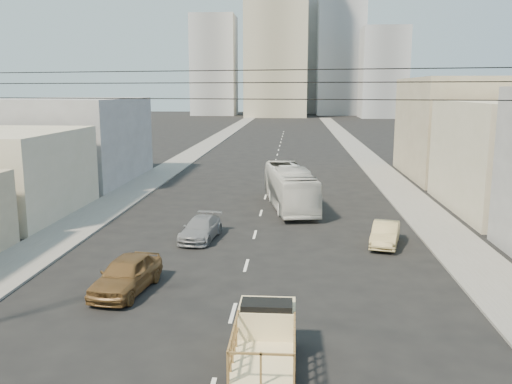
# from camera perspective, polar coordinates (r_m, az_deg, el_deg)

# --- Properties ---
(sidewalk_left) EXTENTS (3.50, 180.00, 0.12)m
(sidewalk_left) POSITION_cam_1_polar(r_m,az_deg,el_deg) (84.01, -5.63, 4.68)
(sidewalk_left) COLOR slate
(sidewalk_left) RESTS_ON ground
(sidewalk_right) EXTENTS (3.50, 180.00, 0.12)m
(sidewalk_right) POSITION_cam_1_polar(r_m,az_deg,el_deg) (83.34, 10.56, 4.50)
(sidewalk_right) COLOR slate
(sidewalk_right) RESTS_ON ground
(lane_dashes) EXTENTS (0.15, 104.00, 0.01)m
(lane_dashes) POSITION_cam_1_polar(r_m,az_deg,el_deg) (65.98, 1.99, 3.03)
(lane_dashes) COLOR silver
(lane_dashes) RESTS_ON ground
(flatbed_pickup) EXTENTS (1.95, 4.41, 1.90)m
(flatbed_pickup) POSITION_cam_1_polar(r_m,az_deg,el_deg) (17.86, 0.99, -14.95)
(flatbed_pickup) COLOR beige
(flatbed_pickup) RESTS_ON ground
(city_bus) EXTENTS (4.41, 11.44, 3.11)m
(city_bus) POSITION_cam_1_polar(r_m,az_deg,el_deg) (41.16, 3.59, 0.52)
(city_bus) COLOR silver
(city_bus) RESTS_ON ground
(sedan_brown) EXTENTS (2.51, 4.92, 1.60)m
(sedan_brown) POSITION_cam_1_polar(r_m,az_deg,el_deg) (24.86, -13.48, -8.42)
(sedan_brown) COLOR brown
(sedan_brown) RESTS_ON ground
(sedan_tan) EXTENTS (2.35, 4.29, 1.34)m
(sedan_tan) POSITION_cam_1_polar(r_m,az_deg,el_deg) (32.08, 13.45, -4.31)
(sedan_tan) COLOR tan
(sedan_tan) RESTS_ON ground
(sedan_grey) EXTENTS (2.32, 4.68, 1.31)m
(sedan_grey) POSITION_cam_1_polar(r_m,az_deg,el_deg) (32.61, -5.84, -3.85)
(sedan_grey) COLOR gray
(sedan_grey) RESTS_ON ground
(overhead_wires) EXTENTS (23.01, 5.02, 0.72)m
(overhead_wires) POSITION_cam_1_polar(r_m,az_deg,el_deg) (14.05, -5.80, 11.23)
(overhead_wires) COLOR black
(overhead_wires) RESTS_ON ground
(bldg_right_far) EXTENTS (12.00, 16.00, 10.00)m
(bldg_right_far) POSITION_cam_1_polar(r_m,az_deg,el_deg) (59.16, 21.54, 6.27)
(bldg_right_far) COLOR gray
(bldg_right_far) RESTS_ON ground
(bldg_left_far) EXTENTS (12.00, 16.00, 8.00)m
(bldg_left_far) POSITION_cam_1_polar(r_m,az_deg,el_deg) (56.03, -19.00, 5.20)
(bldg_left_far) COLOR gray
(bldg_left_far) RESTS_ON ground
(high_rise_tower) EXTENTS (20.00, 20.00, 60.00)m
(high_rise_tower) POSITION_cam_1_polar(r_m,az_deg,el_deg) (183.68, 2.18, 17.34)
(high_rise_tower) COLOR #9E957A
(high_rise_tower) RESTS_ON ground
(midrise_ne) EXTENTS (16.00, 16.00, 40.00)m
(midrise_ne) POSITION_cam_1_polar(r_m,az_deg,el_deg) (198.28, 8.87, 13.83)
(midrise_ne) COLOR gray
(midrise_ne) RESTS_ON ground
(midrise_nw) EXTENTS (15.00, 15.00, 34.00)m
(midrise_nw) POSITION_cam_1_polar(r_m,az_deg,el_deg) (194.60, -4.41, 13.10)
(midrise_nw) COLOR gray
(midrise_nw) RESTS_ON ground
(midrise_back) EXTENTS (18.00, 18.00, 44.00)m
(midrise_back) POSITION_cam_1_polar(r_m,az_deg,el_deg) (212.78, 5.23, 14.23)
(midrise_back) COLOR gray
(midrise_back) RESTS_ON ground
(midrise_east) EXTENTS (14.00, 14.00, 28.00)m
(midrise_east) POSITION_cam_1_polar(r_m,az_deg,el_deg) (179.56, 13.24, 12.10)
(midrise_east) COLOR gray
(midrise_east) RESTS_ON ground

